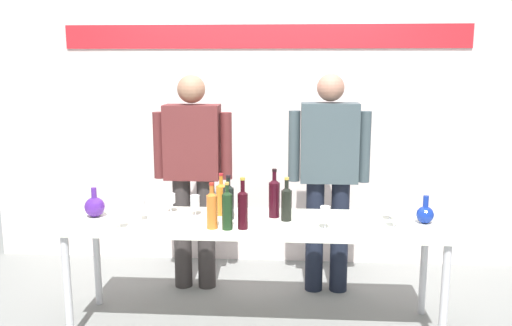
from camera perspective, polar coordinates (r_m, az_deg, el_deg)
ground_plane at (r=3.88m, az=-0.16°, el=-16.89°), size 10.00×10.00×0.00m
back_wall at (r=4.75m, az=0.95°, el=7.15°), size 4.97×0.11×3.00m
display_table at (r=3.61m, az=-0.16°, el=-7.03°), size 2.51×0.63×0.76m
decanter_blue_left at (r=3.82m, az=-16.78°, el=-4.45°), size 0.14×0.14×0.21m
decanter_blue_right at (r=3.69m, az=17.54°, el=-5.18°), size 0.11×0.11×0.19m
presenter_left at (r=4.22m, az=-6.72°, el=-0.53°), size 0.62×0.22×1.70m
presenter_right at (r=4.16m, az=7.73°, el=-0.65°), size 0.62×0.22×1.71m
wine_bottle_0 at (r=3.57m, az=3.26°, el=-4.19°), size 0.07×0.07×0.29m
wine_bottle_1 at (r=3.64m, az=1.95°, el=-3.59°), size 0.07×0.07×0.33m
wine_bottle_2 at (r=3.70m, az=-3.71°, el=-3.69°), size 0.07×0.07×0.29m
wine_bottle_3 at (r=3.60m, az=-2.95°, el=-3.98°), size 0.07×0.07×0.30m
wine_bottle_4 at (r=3.40m, az=-4.70°, el=-4.85°), size 0.07×0.07×0.30m
wine_bottle_5 at (r=3.38m, az=-1.42°, el=-4.75°), size 0.06×0.06×0.33m
wine_bottle_6 at (r=3.38m, az=-3.08°, el=-4.89°), size 0.07×0.07×0.30m
wine_glass_left_0 at (r=3.64m, az=-12.20°, el=-4.42°), size 0.06×0.06×0.15m
wine_glass_left_1 at (r=3.49m, az=-14.40°, el=-5.04°), size 0.07×0.07×0.16m
wine_glass_left_2 at (r=3.70m, az=-6.50°, el=-4.08°), size 0.06×0.06×0.14m
wine_glass_left_3 at (r=3.80m, az=-9.06°, el=-3.78°), size 0.07×0.07×0.14m
wine_glass_right_0 at (r=3.51m, az=14.51°, el=-4.95°), size 0.07×0.07×0.16m
wine_glass_right_1 at (r=3.41m, az=7.36°, el=-5.32°), size 0.06×0.06×0.15m
wine_glass_right_2 at (r=3.68m, az=14.09°, el=-4.47°), size 0.07×0.07×0.14m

